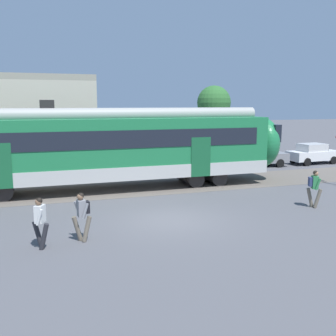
{
  "coord_description": "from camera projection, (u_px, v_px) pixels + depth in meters",
  "views": [
    {
      "loc": [
        -4.77,
        -14.18,
        4.57
      ],
      "look_at": [
        0.89,
        2.87,
        1.6
      ],
      "focal_mm": 42.0,
      "sensor_mm": 36.0,
      "label": 1
    }
  ],
  "objects": [
    {
      "name": "ground_plane",
      "position": [
        169.0,
        220.0,
        15.5
      ],
      "size": [
        160.0,
        160.0,
        0.0
      ],
      "primitive_type": "plane",
      "color": "#515156"
    },
    {
      "name": "parked_car_grey",
      "position": [
        259.0,
        156.0,
        28.59
      ],
      "size": [
        4.09,
        1.94,
        1.54
      ],
      "color": "gray",
      "rests_on": "ground"
    },
    {
      "name": "pedestrian_green",
      "position": [
        314.0,
        186.0,
        17.27
      ],
      "size": [
        0.58,
        0.65,
        1.67
      ],
      "color": "#6B6051",
      "rests_on": "ground"
    },
    {
      "name": "parked_car_white",
      "position": [
        313.0,
        153.0,
        29.91
      ],
      "size": [
        4.09,
        1.93,
        1.54
      ],
      "color": "silver",
      "rests_on": "ground"
    },
    {
      "name": "street_tree_right",
      "position": [
        214.0,
        103.0,
        36.27
      ],
      "size": [
        3.12,
        3.12,
        6.18
      ],
      "color": "brown",
      "rests_on": "ground"
    },
    {
      "name": "pedestrian_grey",
      "position": [
        82.0,
        212.0,
        13.02
      ],
      "size": [
        0.67,
        0.54,
        1.67
      ],
      "color": "#6B6051",
      "rests_on": "ground"
    },
    {
      "name": "pedestrian_white",
      "position": [
        40.0,
        219.0,
        12.35
      ],
      "size": [
        0.56,
        0.65,
        1.67
      ],
      "color": "#28282D",
      "rests_on": "ground"
    }
  ]
}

